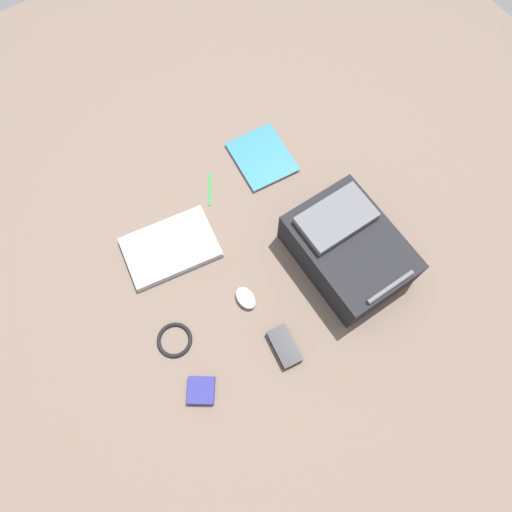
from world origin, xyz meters
The scene contains 9 objects.
ground_plane centered at (0.00, 0.00, 0.00)m, with size 3.41×3.41×0.00m, color brown.
backpack centered at (-0.30, 0.19, 0.09)m, with size 0.31×0.43×0.20m.
laptop centered at (0.22, -0.20, 0.02)m, with size 0.37×0.27×0.03m.
book_manual centered at (-0.29, -0.34, 0.01)m, with size 0.24×0.27×0.02m.
computer_mouse centered at (0.09, 0.12, 0.02)m, with size 0.06×0.09×0.04m, color silver.
cable_coil centered at (0.38, 0.11, 0.01)m, with size 0.12×0.12×0.01m, color black.
power_brick centered at (0.08, 0.34, 0.02)m, with size 0.07×0.14×0.03m, color black.
pen_black centered at (-0.04, -0.34, 0.00)m, with size 0.01×0.01×0.14m, color #198C33.
earbud_pouch centered at (0.39, 0.30, 0.01)m, with size 0.09×0.09×0.03m, color navy.
Camera 1 is at (0.30, 0.50, 1.56)m, focal length 31.40 mm.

